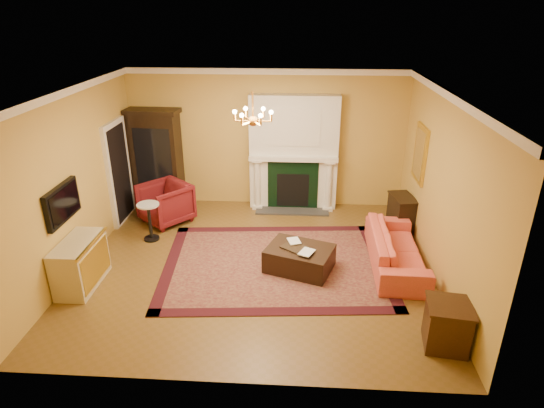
# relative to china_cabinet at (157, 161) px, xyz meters

# --- Properties ---
(floor) EXTENTS (6.00, 5.50, 0.02)m
(floor) POSITION_rel_china_cabinet_xyz_m (2.40, -2.49, -1.05)
(floor) COLOR brown
(floor) RESTS_ON ground
(ceiling) EXTENTS (6.00, 5.50, 0.02)m
(ceiling) POSITION_rel_china_cabinet_xyz_m (2.40, -2.49, 1.97)
(ceiling) COLOR white
(ceiling) RESTS_ON wall_back
(wall_back) EXTENTS (6.00, 0.02, 3.00)m
(wall_back) POSITION_rel_china_cabinet_xyz_m (2.40, 0.27, 0.46)
(wall_back) COLOR #B79341
(wall_back) RESTS_ON floor
(wall_front) EXTENTS (6.00, 0.02, 3.00)m
(wall_front) POSITION_rel_china_cabinet_xyz_m (2.40, -5.25, 0.46)
(wall_front) COLOR #B79341
(wall_front) RESTS_ON floor
(wall_left) EXTENTS (0.02, 5.50, 3.00)m
(wall_left) POSITION_rel_china_cabinet_xyz_m (-0.61, -2.49, 0.46)
(wall_left) COLOR #B79341
(wall_left) RESTS_ON floor
(wall_right) EXTENTS (0.02, 5.50, 3.00)m
(wall_right) POSITION_rel_china_cabinet_xyz_m (5.41, -2.49, 0.46)
(wall_right) COLOR #B79341
(wall_right) RESTS_ON floor
(fireplace) EXTENTS (1.90, 0.70, 2.50)m
(fireplace) POSITION_rel_china_cabinet_xyz_m (3.00, 0.08, 0.15)
(fireplace) COLOR silver
(fireplace) RESTS_ON wall_back
(crown_molding) EXTENTS (6.00, 5.50, 0.12)m
(crown_molding) POSITION_rel_china_cabinet_xyz_m (2.40, -1.53, 1.90)
(crown_molding) COLOR white
(crown_molding) RESTS_ON ceiling
(doorway) EXTENTS (0.08, 1.05, 2.10)m
(doorway) POSITION_rel_china_cabinet_xyz_m (-0.55, -0.79, 0.00)
(doorway) COLOR silver
(doorway) RESTS_ON wall_left
(tv_panel) EXTENTS (0.09, 0.95, 0.58)m
(tv_panel) POSITION_rel_china_cabinet_xyz_m (-0.55, -3.09, 0.31)
(tv_panel) COLOR black
(tv_panel) RESTS_ON wall_left
(gilt_mirror) EXTENTS (0.06, 0.76, 1.05)m
(gilt_mirror) POSITION_rel_china_cabinet_xyz_m (5.37, -1.09, 0.61)
(gilt_mirror) COLOR gold
(gilt_mirror) RESTS_ON wall_right
(chandelier) EXTENTS (0.63, 0.55, 0.53)m
(chandelier) POSITION_rel_china_cabinet_xyz_m (2.40, -2.49, 1.56)
(chandelier) COLOR gold
(chandelier) RESTS_ON ceiling
(oriental_rug) EXTENTS (4.10, 3.21, 0.02)m
(oriental_rug) POSITION_rel_china_cabinet_xyz_m (2.75, -2.48, -1.04)
(oriental_rug) COLOR #420E17
(oriental_rug) RESTS_ON floor
(china_cabinet) EXTENTS (1.08, 0.56, 2.09)m
(china_cabinet) POSITION_rel_china_cabinet_xyz_m (0.00, 0.00, 0.00)
(china_cabinet) COLOR black
(china_cabinet) RESTS_ON floor
(wingback_armchair) EXTENTS (1.23, 1.23, 0.93)m
(wingback_armchair) POSITION_rel_china_cabinet_xyz_m (0.38, -0.89, -0.58)
(wingback_armchair) COLOR maroon
(wingback_armchair) RESTS_ON floor
(pedestal_table) EXTENTS (0.42, 0.42, 0.75)m
(pedestal_table) POSITION_rel_china_cabinet_xyz_m (0.30, -1.70, -0.61)
(pedestal_table) COLOR black
(pedestal_table) RESTS_ON floor
(commode) EXTENTS (0.50, 1.06, 0.79)m
(commode) POSITION_rel_china_cabinet_xyz_m (-0.33, -3.30, -0.65)
(commode) COLOR #C4B78F
(commode) RESTS_ON floor
(coral_sofa) EXTENTS (0.68, 2.15, 0.84)m
(coral_sofa) POSITION_rel_china_cabinet_xyz_m (4.84, -2.34, -0.63)
(coral_sofa) COLOR #E44B48
(coral_sofa) RESTS_ON floor
(end_table) EXTENTS (0.60, 0.60, 0.62)m
(end_table) POSITION_rel_china_cabinet_xyz_m (5.12, -4.40, -0.73)
(end_table) COLOR #341C0E
(end_table) RESTS_ON floor
(console_table) EXTENTS (0.47, 0.70, 0.72)m
(console_table) POSITION_rel_china_cabinet_xyz_m (5.18, -1.03, -0.68)
(console_table) COLOR black
(console_table) RESTS_ON floor
(leather_ottoman) EXTENTS (1.27, 1.09, 0.40)m
(leather_ottoman) POSITION_rel_china_cabinet_xyz_m (3.17, -2.61, -0.83)
(leather_ottoman) COLOR black
(leather_ottoman) RESTS_ON oriental_rug
(ottoman_tray) EXTENTS (0.52, 0.50, 0.03)m
(ottoman_tray) POSITION_rel_china_cabinet_xyz_m (3.08, -2.61, -0.61)
(ottoman_tray) COLOR black
(ottoman_tray) RESTS_ON leather_ottoman
(book_a) EXTENTS (0.20, 0.08, 0.26)m
(book_a) POSITION_rel_china_cabinet_xyz_m (2.98, -2.47, -0.47)
(book_a) COLOR gray
(book_a) RESTS_ON ottoman_tray
(book_b) EXTENTS (0.20, 0.11, 0.29)m
(book_b) POSITION_rel_china_cabinet_xyz_m (3.19, -2.77, -0.46)
(book_b) COLOR gray
(book_b) RESTS_ON ottoman_tray
(topiary_left) EXTENTS (0.17, 0.17, 0.46)m
(topiary_left) POSITION_rel_china_cabinet_xyz_m (2.46, 0.04, 0.44)
(topiary_left) COLOR gray
(topiary_left) RESTS_ON fireplace
(topiary_right) EXTENTS (0.16, 0.16, 0.44)m
(topiary_right) POSITION_rel_china_cabinet_xyz_m (3.63, 0.04, 0.43)
(topiary_right) COLOR gray
(topiary_right) RESTS_ON fireplace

